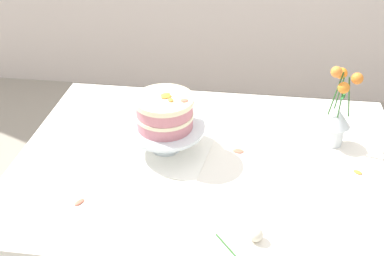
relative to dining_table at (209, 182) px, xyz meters
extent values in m
cube|color=white|center=(0.00, 0.02, 0.08)|extent=(1.40, 1.00, 0.03)
cylinder|color=brown|center=(-0.60, 0.42, -0.29)|extent=(0.06, 0.06, 0.71)
cylinder|color=brown|center=(0.60, 0.42, -0.29)|extent=(0.06, 0.06, 0.71)
cube|color=white|center=(-0.17, 0.06, 0.09)|extent=(0.36, 0.36, 0.00)
cylinder|color=silver|center=(-0.17, 0.06, 0.10)|extent=(0.11, 0.11, 0.01)
cylinder|color=silver|center=(-0.17, 0.06, 0.14)|extent=(0.03, 0.03, 0.07)
cylinder|color=silver|center=(-0.17, 0.06, 0.18)|extent=(0.29, 0.29, 0.01)
cylinder|color=#CC7A84|center=(-0.17, 0.06, 0.21)|extent=(0.20, 0.20, 0.04)
cylinder|color=beige|center=(-0.17, 0.06, 0.24)|extent=(0.21, 0.21, 0.01)
cylinder|color=#CC7A84|center=(-0.17, 0.06, 0.27)|extent=(0.20, 0.20, 0.04)
cylinder|color=beige|center=(-0.17, 0.06, 0.30)|extent=(0.21, 0.21, 0.02)
ellipsoid|color=yellow|center=(-0.17, 0.08, 0.31)|extent=(0.04, 0.04, 0.01)
ellipsoid|color=orange|center=(-0.17, 0.07, 0.31)|extent=(0.03, 0.03, 0.01)
ellipsoid|color=orange|center=(-0.14, 0.05, 0.31)|extent=(0.03, 0.03, 0.01)
ellipsoid|color=orange|center=(-0.16, 0.07, 0.31)|extent=(0.04, 0.04, 0.00)
ellipsoid|color=#E56B51|center=(-0.10, 0.05, 0.31)|extent=(0.03, 0.03, 0.00)
cylinder|color=silver|center=(0.45, 0.18, 0.13)|extent=(0.07, 0.07, 0.08)
cone|color=silver|center=(0.45, 0.18, 0.21)|extent=(0.10, 0.10, 0.07)
cylinder|color=#2D6028|center=(0.47, 0.18, 0.30)|extent=(0.03, 0.01, 0.15)
sphere|color=orange|center=(0.48, 0.17, 0.37)|extent=(0.04, 0.04, 0.04)
cylinder|color=#2D6028|center=(0.44, 0.21, 0.29)|extent=(0.01, 0.03, 0.15)
sphere|color=orange|center=(0.44, 0.22, 0.36)|extent=(0.04, 0.04, 0.04)
ellipsoid|color=#236B2D|center=(0.44, 0.21, 0.31)|extent=(0.03, 0.05, 0.01)
cylinder|color=#2D6028|center=(0.43, 0.18, 0.31)|extent=(0.03, 0.01, 0.17)
sphere|color=orange|center=(0.41, 0.18, 0.39)|extent=(0.04, 0.04, 0.04)
cylinder|color=#2D6028|center=(0.45, 0.17, 0.28)|extent=(0.01, 0.02, 0.12)
sphere|color=orange|center=(0.44, 0.16, 0.34)|extent=(0.04, 0.04, 0.04)
ellipsoid|color=#236B2D|center=(0.45, 0.17, 0.30)|extent=(0.03, 0.05, 0.02)
cylinder|color=#2D6028|center=(0.10, -0.39, 0.09)|extent=(0.10, 0.12, 0.01)
sphere|color=silver|center=(0.17, -0.34, 0.11)|extent=(0.04, 0.04, 0.04)
ellipsoid|color=orange|center=(0.51, 0.01, 0.09)|extent=(0.04, 0.03, 0.00)
ellipsoid|color=#E56B51|center=(-0.39, -0.26, 0.09)|extent=(0.03, 0.04, 0.01)
ellipsoid|color=#E56B51|center=(0.10, 0.08, 0.09)|extent=(0.04, 0.03, 0.00)
camera|label=1|loc=(0.10, -1.24, 1.06)|focal=41.30mm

